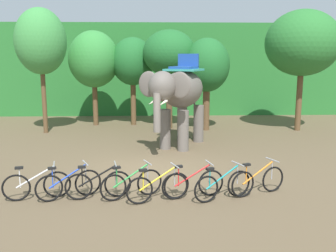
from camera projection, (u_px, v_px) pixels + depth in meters
The scene contains 17 objects.
ground_plane at pixel (150, 171), 12.14m from camera, with size 80.00×80.00×0.00m, color brown.
foliage_hedge at pixel (152, 69), 26.19m from camera, with size 36.00×6.00×5.74m, color #28702D.
tree_center_right at pixel (41, 42), 17.62m from camera, with size 2.39×2.39×5.93m.
tree_right at pixel (94, 60), 19.89m from camera, with size 2.67×2.67×5.04m.
tree_left at pixel (133, 62), 20.00m from camera, with size 2.28×2.28×4.70m.
tree_far_left at pixel (169, 54), 18.93m from camera, with size 2.67×2.67×5.02m.
tree_center at pixel (207, 66), 18.53m from camera, with size 2.25×2.25×4.58m.
tree_far_right at pixel (303, 43), 18.25m from camera, with size 3.60×3.60×5.92m.
elephant at pixel (180, 93), 15.09m from camera, with size 3.05×4.14×3.78m.
bike_white at pixel (37, 185), 9.66m from camera, with size 1.67×0.59×0.92m.
bike_blue at pixel (69, 184), 9.71m from camera, with size 1.57×0.81×0.92m.
bike_black at pixel (98, 184), 9.72m from camera, with size 1.69×0.53×0.92m.
bike_green at pixel (132, 184), 9.75m from camera, with size 1.59×0.79×0.92m.
bike_yellow at pixel (158, 187), 9.51m from camera, with size 1.62×0.72×0.92m.
bike_red at pixel (193, 183), 9.78m from camera, with size 1.67×0.60×0.92m.
bike_teal at pixel (223, 185), 9.64m from camera, with size 1.58×0.80×0.92m.
bike_orange at pixel (258, 181), 10.00m from camera, with size 1.59×0.78×0.92m.
Camera 1 is at (0.17, -11.69, 3.61)m, focal length 40.15 mm.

